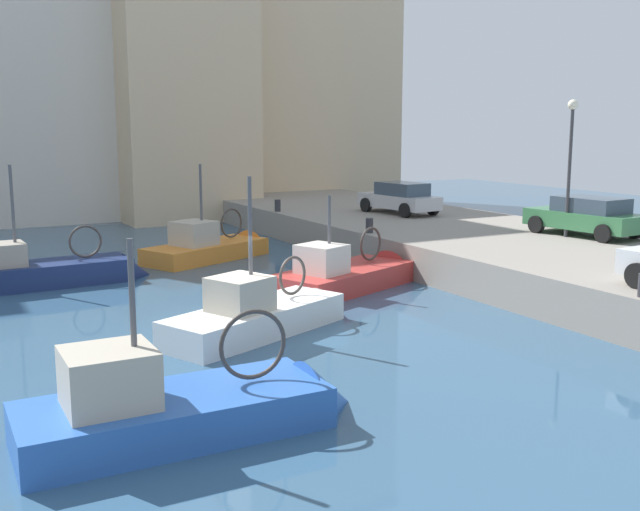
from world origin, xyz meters
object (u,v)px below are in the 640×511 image
object	(u,v)px
fishing_boat_navy	(44,283)
fishing_boat_red	(351,284)
mooring_bollard_mid	(369,225)
fishing_boat_blue	(194,424)
mooring_bollard_north	(278,205)
fishing_boat_white	(264,326)
quay_streetlamp	(571,145)
parked_car_green	(586,216)
fishing_boat_orange	(214,255)
parked_car_silver	(400,198)

from	to	relation	value
fishing_boat_navy	fishing_boat_red	size ratio (longest dim) A/B	1.14
mooring_bollard_mid	fishing_boat_blue	bearing A→B (deg)	-132.74
mooring_bollard_north	fishing_boat_navy	bearing A→B (deg)	-151.41
fishing_boat_blue	mooring_bollard_north	distance (m)	22.60
mooring_bollard_north	fishing_boat_white	bearing A→B (deg)	-116.40
fishing_boat_navy	quay_streetlamp	bearing A→B (deg)	-19.65
fishing_boat_navy	quay_streetlamp	xyz separation A→B (m)	(16.95, -6.05, 4.36)
fishing_boat_white	fishing_boat_red	xyz separation A→B (m)	(4.61, 3.46, -0.02)
parked_car_green	fishing_boat_orange	bearing A→B (deg)	142.97
fishing_boat_red	quay_streetlamp	world-z (taller)	quay_streetlamp
parked_car_silver	mooring_bollard_mid	xyz separation A→B (m)	(-4.48, -4.57, -0.45)
fishing_boat_white	mooring_bollard_mid	distance (m)	9.88
fishing_boat_navy	parked_car_green	bearing A→B (deg)	-19.24
fishing_boat_red	mooring_bollard_north	distance (m)	11.51
quay_streetlamp	fishing_boat_red	bearing A→B (deg)	172.54
parked_car_silver	parked_car_green	distance (m)	9.15
fishing_boat_orange	fishing_boat_navy	bearing A→B (deg)	-161.75
fishing_boat_white	mooring_bollard_mid	xyz separation A→B (m)	(7.24, 6.59, 1.34)
fishing_boat_navy	mooring_bollard_north	size ratio (longest dim) A/B	12.81
fishing_boat_blue	parked_car_silver	world-z (taller)	fishing_boat_blue
mooring_bollard_north	parked_car_green	bearing A→B (deg)	-62.35
fishing_boat_orange	mooring_bollard_north	world-z (taller)	fishing_boat_orange
mooring_bollard_mid	fishing_boat_white	bearing A→B (deg)	-137.70
mooring_bollard_north	quay_streetlamp	xyz separation A→B (m)	(5.65, -12.21, 2.98)
fishing_boat_navy	mooring_bollard_mid	bearing A→B (deg)	-9.27
fishing_boat_navy	parked_car_green	distance (m)	18.91
fishing_boat_navy	mooring_bollard_mid	size ratio (longest dim) A/B	12.81
fishing_boat_navy	parked_car_silver	bearing A→B (deg)	9.82
fishing_boat_white	mooring_bollard_north	xyz separation A→B (m)	(7.24, 14.59, 1.34)
fishing_boat_red	mooring_bollard_north	xyz separation A→B (m)	(2.63, 11.12, 1.36)
fishing_boat_orange	quay_streetlamp	distance (m)	13.88
parked_car_silver	fishing_boat_navy	bearing A→B (deg)	-170.18
quay_streetlamp	parked_car_silver	bearing A→B (deg)	97.59
fishing_boat_navy	quay_streetlamp	size ratio (longest dim) A/B	1.46
parked_car_green	mooring_bollard_north	world-z (taller)	parked_car_green
parked_car_silver	mooring_bollard_north	bearing A→B (deg)	142.59
fishing_boat_blue	fishing_boat_orange	world-z (taller)	fishing_boat_orange
fishing_boat_white	parked_car_green	bearing A→B (deg)	9.23
fishing_boat_orange	fishing_boat_red	distance (m)	7.44
fishing_boat_orange	quay_streetlamp	xyz separation A→B (m)	(10.30, -8.24, 4.31)
fishing_boat_navy	fishing_boat_white	size ratio (longest dim) A/B	1.17
parked_car_green	mooring_bollard_mid	size ratio (longest dim) A/B	7.99
parked_car_silver	quay_streetlamp	bearing A→B (deg)	-82.41
parked_car_green	fishing_boat_blue	bearing A→B (deg)	-156.88
mooring_bollard_north	fishing_boat_blue	bearing A→B (deg)	-118.82
fishing_boat_red	fishing_boat_blue	bearing A→B (deg)	-133.64
fishing_boat_red	parked_car_silver	size ratio (longest dim) A/B	1.46
fishing_boat_blue	quay_streetlamp	xyz separation A→B (m)	(16.52, 7.56, 4.32)
fishing_boat_blue	fishing_boat_red	world-z (taller)	fishing_boat_blue
fishing_boat_blue	fishing_boat_navy	bearing A→B (deg)	91.78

